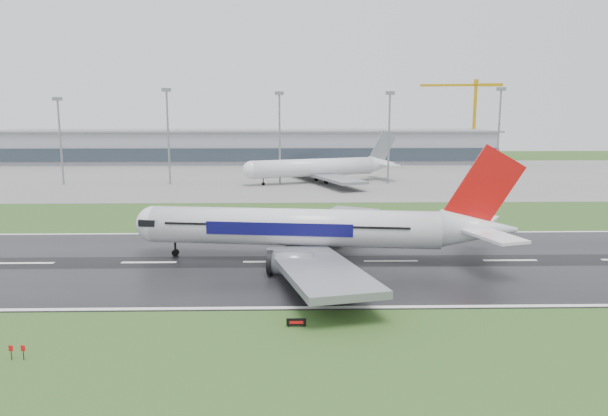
{
  "coord_description": "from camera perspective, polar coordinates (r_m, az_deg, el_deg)",
  "views": [
    {
      "loc": [
        23.65,
        -88.18,
        24.52
      ],
      "look_at": [
        25.83,
        12.0,
        7.0
      ],
      "focal_mm": 32.53,
      "sensor_mm": 36.0,
      "label": 1
    }
  ],
  "objects": [
    {
      "name": "ground",
      "position": [
        94.53,
        -15.76,
        -5.5
      ],
      "size": [
        520.0,
        520.0,
        0.0
      ],
      "primitive_type": "plane",
      "color": "#284A1B",
      "rests_on": "ground"
    },
    {
      "name": "runway",
      "position": [
        94.52,
        -15.76,
        -5.47
      ],
      "size": [
        400.0,
        45.0,
        0.1
      ],
      "primitive_type": "cube",
      "color": "black",
      "rests_on": "ground"
    },
    {
      "name": "apron",
      "position": [
        215.88,
        -7.54,
        3.32
      ],
      "size": [
        400.0,
        130.0,
        0.08
      ],
      "primitive_type": "cube",
      "color": "slate",
      "rests_on": "ground"
    },
    {
      "name": "terminal",
      "position": [
        274.73,
        -6.22,
        6.31
      ],
      "size": [
        240.0,
        36.0,
        15.0
      ],
      "primitive_type": "cube",
      "color": "gray",
      "rests_on": "ground"
    },
    {
      "name": "main_airliner",
      "position": [
        90.53,
        1.71,
        0.3
      ],
      "size": [
        70.31,
        67.73,
        18.6
      ],
      "primitive_type": null,
      "rotation": [
        0.0,
        0.0,
        -0.13
      ],
      "color": "silver",
      "rests_on": "runway"
    },
    {
      "name": "parked_airliner",
      "position": [
        192.76,
        1.65,
        5.2
      ],
      "size": [
        73.83,
        71.42,
        17.19
      ],
      "primitive_type": null,
      "rotation": [
        0.0,
        0.0,
        0.35
      ],
      "color": "silver",
      "rests_on": "apron"
    },
    {
      "name": "tower_crane",
      "position": [
        303.49,
        17.22,
        8.74
      ],
      "size": [
        41.23,
        9.96,
        41.26
      ],
      "primitive_type": null,
      "rotation": [
        0.0,
        0.0,
        -0.19
      ],
      "color": "#BD8B09",
      "rests_on": "ground"
    },
    {
      "name": "runway_sign",
      "position": [
        64.9,
        -0.8,
        -11.79
      ],
      "size": [
        2.31,
        0.58,
        1.04
      ],
      "primitive_type": null,
      "rotation": [
        0.0,
        0.0,
        0.14
      ],
      "color": "black",
      "rests_on": "ground"
    },
    {
      "name": "floodmast_1",
      "position": [
        204.0,
        -23.89,
        6.15
      ],
      "size": [
        0.64,
        0.64,
        28.23
      ],
      "primitive_type": "cylinder",
      "color": "gray",
      "rests_on": "ground"
    },
    {
      "name": "floodmast_2",
      "position": [
        192.98,
        -13.86,
        6.98
      ],
      "size": [
        0.64,
        0.64,
        31.17
      ],
      "primitive_type": "cylinder",
      "color": "gray",
      "rests_on": "ground"
    },
    {
      "name": "floodmast_3",
      "position": [
        188.46,
        -2.53,
        7.03
      ],
      "size": [
        0.64,
        0.64,
        30.11
      ],
      "primitive_type": "cylinder",
      "color": "gray",
      "rests_on": "ground"
    },
    {
      "name": "floodmast_4",
      "position": [
        191.3,
        8.78,
        6.98
      ],
      "size": [
        0.64,
        0.64,
        30.21
      ],
      "primitive_type": "cylinder",
      "color": "gray",
      "rests_on": "ground"
    },
    {
      "name": "floodmast_5",
      "position": [
        201.23,
        19.48,
        6.86
      ],
      "size": [
        0.64,
        0.64,
        31.52
      ],
      "primitive_type": "cylinder",
      "color": "gray",
      "rests_on": "ground"
    }
  ]
}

